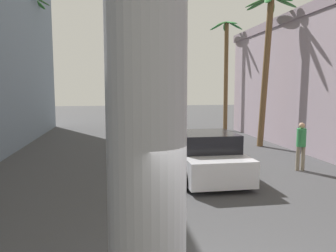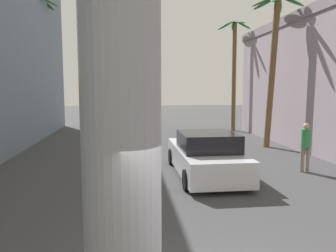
{
  "view_description": "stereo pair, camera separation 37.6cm",
  "coord_description": "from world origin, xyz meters",
  "px_view_note": "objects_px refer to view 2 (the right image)",
  "views": [
    {
      "loc": [
        -1.53,
        -3.56,
        3.05
      ],
      "look_at": [
        0.0,
        6.03,
        1.94
      ],
      "focal_mm": 35.0,
      "sensor_mm": 36.0,
      "label": 1
    },
    {
      "loc": [
        -1.16,
        -3.61,
        3.05
      ],
      "look_at": [
        0.0,
        6.03,
        1.94
      ],
      "focal_mm": 35.0,
      "sensor_mm": 36.0,
      "label": 2
    }
  ],
  "objects_px": {
    "car_lead": "(206,156)",
    "pedestrian_mid_right": "(306,143)",
    "palm_tree_mid_right": "(274,51)",
    "palm_tree_far_left": "(38,44)",
    "palm_tree_far_right": "(234,63)"
  },
  "relations": [
    {
      "from": "pedestrian_mid_right",
      "to": "palm_tree_far_left",
      "type": "bearing_deg",
      "value": 137.45
    },
    {
      "from": "car_lead",
      "to": "pedestrian_mid_right",
      "type": "xyz_separation_m",
      "value": [
        3.73,
        0.03,
        0.35
      ]
    },
    {
      "from": "palm_tree_far_left",
      "to": "pedestrian_mid_right",
      "type": "bearing_deg",
      "value": -42.55
    },
    {
      "from": "palm_tree_mid_right",
      "to": "palm_tree_far_left",
      "type": "bearing_deg",
      "value": 154.79
    },
    {
      "from": "palm_tree_mid_right",
      "to": "car_lead",
      "type": "bearing_deg",
      "value": -132.84
    },
    {
      "from": "palm_tree_far_right",
      "to": "pedestrian_mid_right",
      "type": "height_order",
      "value": "palm_tree_far_right"
    },
    {
      "from": "palm_tree_mid_right",
      "to": "palm_tree_far_right",
      "type": "bearing_deg",
      "value": 88.38
    },
    {
      "from": "car_lead",
      "to": "palm_tree_far_right",
      "type": "relative_size",
      "value": 0.63
    },
    {
      "from": "palm_tree_mid_right",
      "to": "palm_tree_far_left",
      "type": "xyz_separation_m",
      "value": [
        -12.98,
        6.11,
        0.93
      ]
    },
    {
      "from": "car_lead",
      "to": "palm_tree_mid_right",
      "type": "bearing_deg",
      "value": 47.16
    },
    {
      "from": "palm_tree_far_left",
      "to": "pedestrian_mid_right",
      "type": "distance_m",
      "value": 17.07
    },
    {
      "from": "car_lead",
      "to": "palm_tree_far_right",
      "type": "distance_m",
      "value": 13.47
    },
    {
      "from": "car_lead",
      "to": "palm_tree_far_right",
      "type": "height_order",
      "value": "palm_tree_far_right"
    },
    {
      "from": "palm_tree_far_right",
      "to": "pedestrian_mid_right",
      "type": "bearing_deg",
      "value": -95.33
    },
    {
      "from": "palm_tree_far_right",
      "to": "pedestrian_mid_right",
      "type": "xyz_separation_m",
      "value": [
        -1.1,
        -11.82,
        -3.83
      ]
    }
  ]
}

